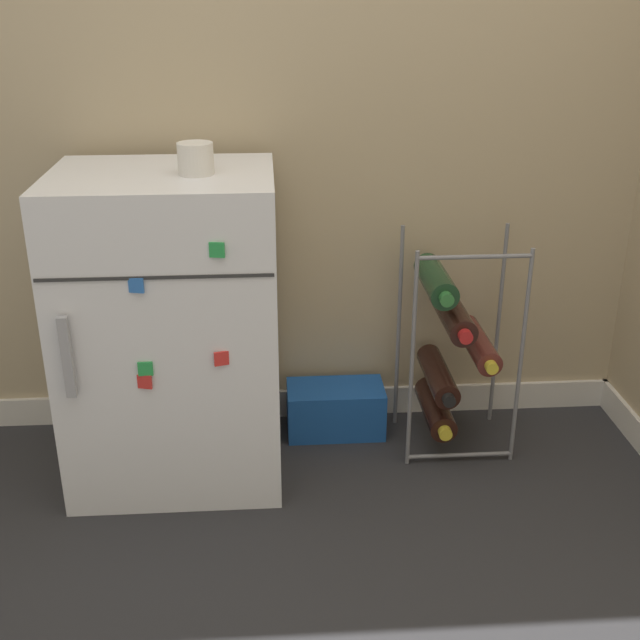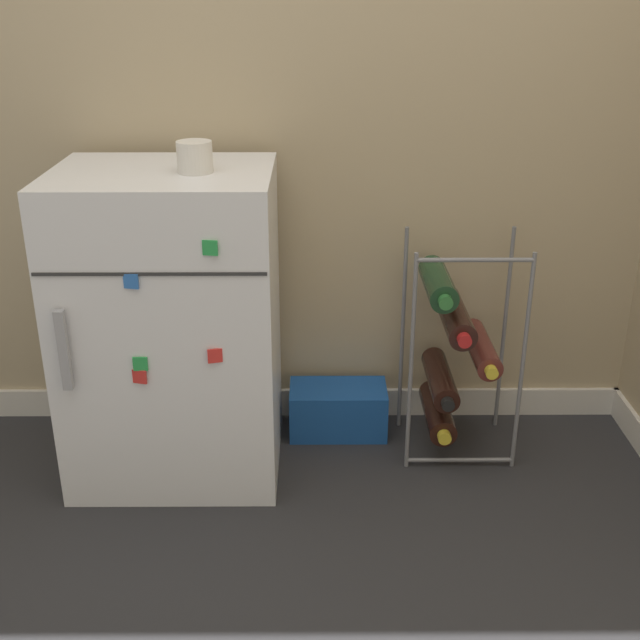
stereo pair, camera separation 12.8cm
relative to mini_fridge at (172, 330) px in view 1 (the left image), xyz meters
The scene contains 6 objects.
ground_plane 0.79m from the mini_fridge, 36.41° to the right, with size 14.00×14.00×0.00m, color #28282B.
wall_back 1.02m from the mini_fridge, 29.56° to the left, with size 6.66×0.07×2.50m.
mini_fridge is the anchor object (origin of this frame).
wine_rack 0.79m from the mini_fridge, ahead, with size 0.32×0.33×0.65m.
soda_box 0.60m from the mini_fridge, 19.41° to the left, with size 0.30×0.16×0.15m.
fridge_top_cup 0.48m from the mini_fridge, 15.70° to the right, with size 0.09×0.09×0.08m.
Camera 1 is at (-0.27, -1.60, 1.30)m, focal length 45.00 mm.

